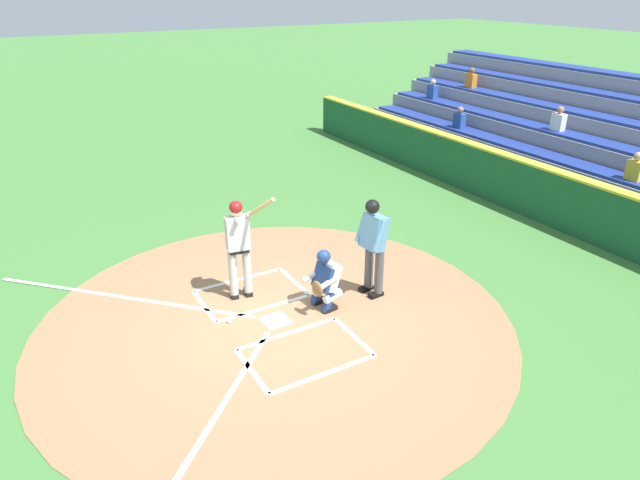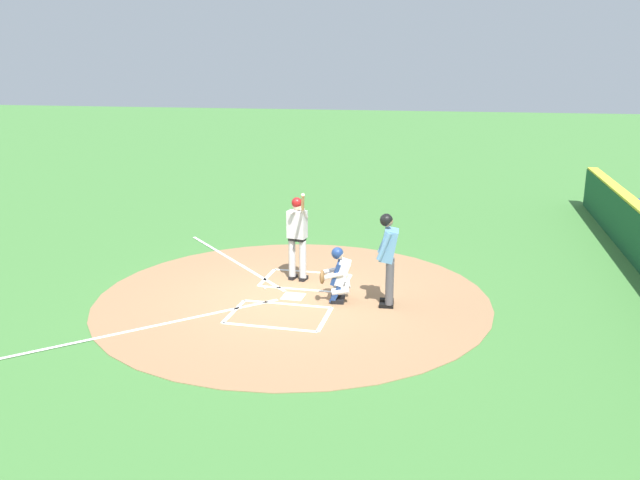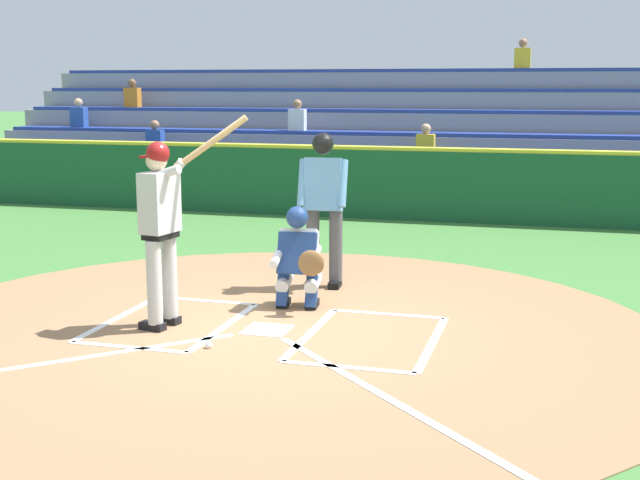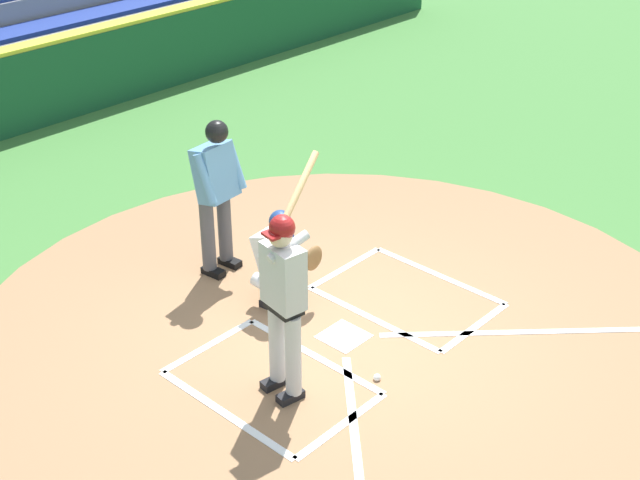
{
  "view_description": "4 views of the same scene",
  "coord_description": "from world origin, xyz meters",
  "px_view_note": "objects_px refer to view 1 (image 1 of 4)",
  "views": [
    {
      "loc": [
        -7.41,
        3.38,
        5.28
      ],
      "look_at": [
        0.29,
        -1.04,
        1.17
      ],
      "focal_mm": 31.63,
      "sensor_mm": 36.0,
      "label": 1
    },
    {
      "loc": [
        -11.77,
        -3.28,
        4.54
      ],
      "look_at": [
        0.27,
        -0.5,
        1.17
      ],
      "focal_mm": 35.45,
      "sensor_mm": 36.0,
      "label": 2
    },
    {
      "loc": [
        -2.74,
        7.75,
        2.42
      ],
      "look_at": [
        -0.4,
        -0.54,
        0.85
      ],
      "focal_mm": 47.99,
      "sensor_mm": 36.0,
      "label": 3
    },
    {
      "loc": [
        5.78,
        5.0,
        5.38
      ],
      "look_at": [
        0.05,
        -0.28,
        1.06
      ],
      "focal_mm": 50.7,
      "sensor_mm": 36.0,
      "label": 4
    }
  ],
  "objects_px": {
    "batter": "(239,243)",
    "catcher": "(325,278)",
    "baseball": "(229,322)",
    "plate_umpire": "(373,241)"
  },
  "relations": [
    {
      "from": "batter",
      "to": "catcher",
      "type": "distance_m",
      "value": 1.63
    },
    {
      "from": "batter",
      "to": "baseball",
      "type": "distance_m",
      "value": 1.38
    },
    {
      "from": "plate_umpire",
      "to": "baseball",
      "type": "height_order",
      "value": "plate_umpire"
    },
    {
      "from": "batter",
      "to": "plate_umpire",
      "type": "distance_m",
      "value": 2.37
    },
    {
      "from": "batter",
      "to": "baseball",
      "type": "xyz_separation_m",
      "value": [
        -0.7,
        0.53,
        -1.06
      ]
    },
    {
      "from": "batter",
      "to": "baseball",
      "type": "height_order",
      "value": "batter"
    },
    {
      "from": "baseball",
      "to": "plate_umpire",
      "type": "bearing_deg",
      "value": -97.94
    },
    {
      "from": "catcher",
      "to": "plate_umpire",
      "type": "bearing_deg",
      "value": -90.3
    },
    {
      "from": "catcher",
      "to": "baseball",
      "type": "height_order",
      "value": "catcher"
    },
    {
      "from": "batter",
      "to": "catcher",
      "type": "relative_size",
      "value": 1.88
    }
  ]
}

